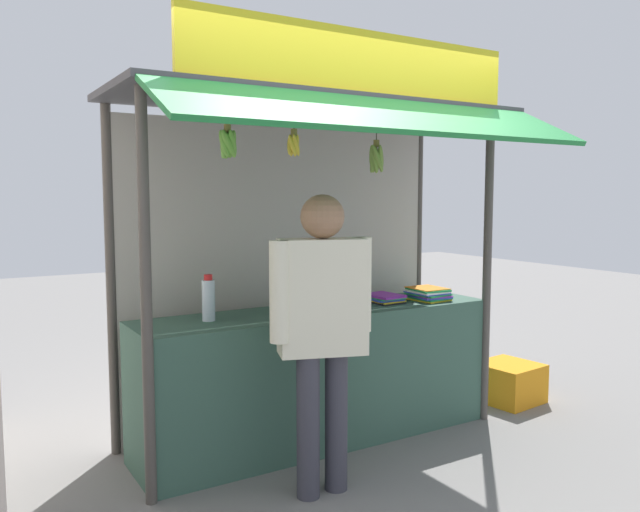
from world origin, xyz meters
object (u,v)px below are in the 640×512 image
at_px(water_bottle_right, 350,282).
at_px(banana_bunch_inner_right, 294,144).
at_px(banana_bunch_rightmost, 376,158).
at_px(magazine_stack_left, 384,298).
at_px(water_bottle_rear_center, 291,292).
at_px(banana_bunch_inner_left, 228,144).
at_px(magazine_stack_far_right, 428,294).
at_px(vendor_person, 322,316).
at_px(plastic_crate, 509,382).
at_px(water_bottle_front_left, 208,299).

distance_m(water_bottle_right, banana_bunch_inner_right, 1.21).
bearing_deg(banana_bunch_rightmost, magazine_stack_left, 47.42).
height_order(magazine_stack_left, banana_bunch_inner_right, banana_bunch_inner_right).
xyz_separation_m(water_bottle_rear_center, banana_bunch_inner_left, (-0.59, -0.41, 0.88)).
bearing_deg(water_bottle_rear_center, magazine_stack_left, -0.11).
height_order(magazine_stack_far_right, banana_bunch_rightmost, banana_bunch_rightmost).
relative_size(banana_bunch_rightmost, vendor_person, 0.20).
bearing_deg(plastic_crate, banana_bunch_rightmost, -169.58).
relative_size(water_bottle_front_left, banana_bunch_inner_left, 1.04).
distance_m(water_bottle_front_left, banana_bunch_inner_left, 0.97).
height_order(banana_bunch_rightmost, vendor_person, banana_bunch_rightmost).
xyz_separation_m(banana_bunch_rightmost, banana_bunch_inner_right, (-0.56, 0.00, 0.06)).
xyz_separation_m(banana_bunch_inner_left, plastic_crate, (2.45, 0.28, -1.72)).
distance_m(magazine_stack_left, banana_bunch_inner_left, 1.69).
distance_m(water_bottle_front_left, plastic_crate, 2.56).
distance_m(magazine_stack_far_right, banana_bunch_inner_right, 1.62).
xyz_separation_m(vendor_person, plastic_crate, (2.04, 0.54, -0.82)).
relative_size(banana_bunch_inner_right, banana_bunch_inner_left, 0.90).
distance_m(water_bottle_rear_center, vendor_person, 0.70).
bearing_deg(banana_bunch_inner_left, water_bottle_right, 23.45).
bearing_deg(vendor_person, water_bottle_rear_center, 94.31).
bearing_deg(banana_bunch_inner_left, banana_bunch_rightmost, 0.10).
distance_m(water_bottle_rear_center, plastic_crate, 2.05).
xyz_separation_m(banana_bunch_rightmost, plastic_crate, (1.50, 0.28, -1.68)).
height_order(water_bottle_front_left, water_bottle_rear_center, water_bottle_rear_center).
bearing_deg(water_bottle_front_left, plastic_crate, -3.43).
bearing_deg(banana_bunch_inner_left, plastic_crate, 6.46).
bearing_deg(banana_bunch_rightmost, banana_bunch_inner_left, -179.90).
bearing_deg(magazine_stack_left, banana_bunch_inner_left, -162.99).
bearing_deg(banana_bunch_inner_left, magazine_stack_far_right, 10.60).
distance_m(water_bottle_rear_center, banana_bunch_rightmost, 0.99).
xyz_separation_m(water_bottle_front_left, banana_bunch_rightmost, (0.91, -0.42, 0.83)).
bearing_deg(water_bottle_rear_center, banana_bunch_inner_left, -145.33).
xyz_separation_m(water_bottle_rear_center, plastic_crate, (1.87, -0.13, -0.85)).
bearing_deg(plastic_crate, magazine_stack_far_right, 177.94).
bearing_deg(water_bottle_right, magazine_stack_left, -15.63).
distance_m(water_bottle_rear_center, banana_bunch_inner_left, 1.13).
relative_size(magazine_stack_left, vendor_person, 0.18).
height_order(water_bottle_front_left, banana_bunch_inner_right, banana_bunch_inner_right).
height_order(water_bottle_rear_center, banana_bunch_rightmost, banana_bunch_rightmost).
xyz_separation_m(water_bottle_rear_center, magazine_stack_left, (0.73, -0.00, -0.10)).
bearing_deg(water_bottle_right, vendor_person, -132.44).
bearing_deg(water_bottle_rear_center, plastic_crate, -3.91).
distance_m(water_bottle_front_left, banana_bunch_inner_right, 1.04).
relative_size(water_bottle_front_left, vendor_person, 0.17).
height_order(water_bottle_front_left, vendor_person, vendor_person).
height_order(magazine_stack_far_right, magazine_stack_left, magazine_stack_far_right).
xyz_separation_m(water_bottle_rear_center, banana_bunch_inner_right, (-0.20, -0.40, 0.89)).
bearing_deg(magazine_stack_far_right, vendor_person, -154.99).
bearing_deg(banana_bunch_inner_left, vendor_person, -33.07).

